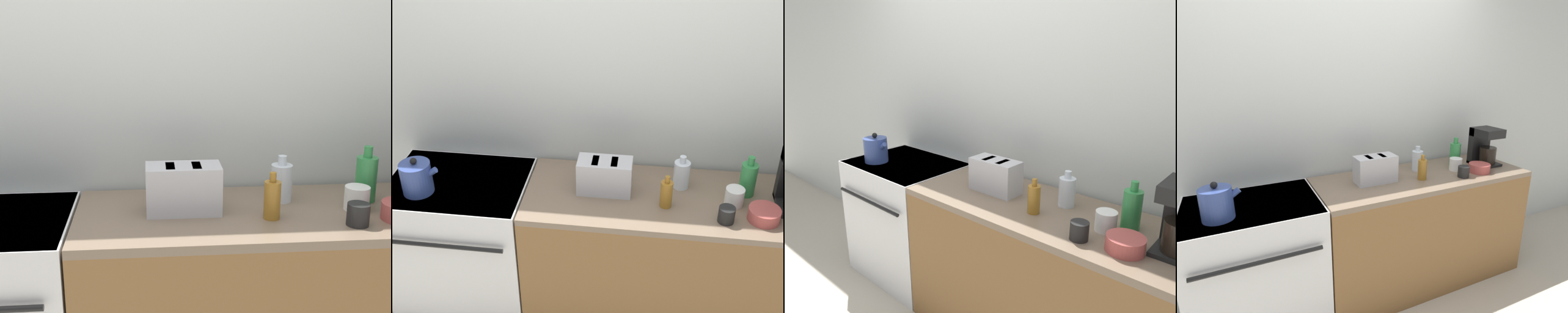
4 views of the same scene
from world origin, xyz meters
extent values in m
cube|color=silver|center=(0.00, 0.67, 1.30)|extent=(8.00, 0.05, 2.60)
cylinder|color=black|center=(-0.47, 0.18, 0.89)|extent=(0.20, 0.20, 0.01)
cylinder|color=black|center=(-0.47, 0.43, 0.89)|extent=(0.20, 0.20, 0.01)
cube|color=brown|center=(0.59, 0.31, 0.43)|extent=(1.66, 0.61, 0.86)
cube|color=#7A6651|center=(0.59, 0.31, 0.87)|extent=(1.66, 0.61, 0.04)
cube|color=#BCBCC1|center=(0.19, 0.32, 0.99)|extent=(0.29, 0.15, 0.19)
cube|color=black|center=(0.14, 0.32, 1.08)|extent=(0.04, 0.10, 0.01)
cube|color=black|center=(0.25, 0.32, 1.08)|extent=(0.04, 0.10, 0.01)
cylinder|color=#9E6B23|center=(0.53, 0.23, 0.97)|extent=(0.06, 0.06, 0.15)
cylinder|color=#9E6B23|center=(0.53, 0.23, 1.06)|extent=(0.03, 0.03, 0.04)
cylinder|color=#338C47|center=(0.97, 0.39, 0.99)|extent=(0.09, 0.09, 0.19)
cylinder|color=#338C47|center=(0.97, 0.39, 1.11)|extent=(0.04, 0.04, 0.05)
cylinder|color=silver|center=(0.61, 0.42, 0.97)|extent=(0.09, 0.09, 0.16)
cylinder|color=silver|center=(0.61, 0.42, 1.07)|extent=(0.04, 0.04, 0.04)
cylinder|color=black|center=(0.84, 0.13, 0.94)|extent=(0.08, 0.08, 0.08)
cylinder|color=white|center=(0.89, 0.29, 0.94)|extent=(0.10, 0.10, 0.10)
camera|label=1|loc=(0.07, -1.71, 1.69)|focal=50.00mm
camera|label=2|loc=(0.42, -2.13, 2.64)|focal=50.00mm
camera|label=3|loc=(1.52, -1.30, 1.75)|focal=35.00mm
camera|label=4|loc=(-0.69, -1.53, 1.69)|focal=28.00mm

